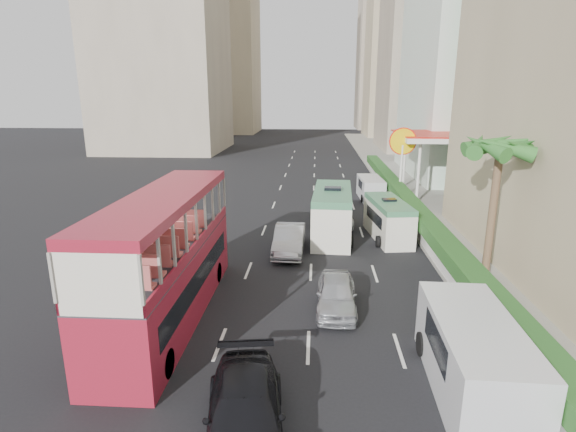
# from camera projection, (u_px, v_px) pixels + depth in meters

# --- Properties ---
(ground_plane) EXTENTS (200.00, 200.00, 0.00)m
(ground_plane) POSITION_uv_depth(u_px,v_px,m) (319.00, 320.00, 17.89)
(ground_plane) COLOR black
(ground_plane) RESTS_ON ground
(double_decker_bus) EXTENTS (2.50, 11.00, 5.06)m
(double_decker_bus) POSITION_uv_depth(u_px,v_px,m) (167.00, 257.00, 17.59)
(double_decker_bus) COLOR maroon
(double_decker_bus) RESTS_ON ground
(car_silver_lane_a) EXTENTS (1.69, 4.67, 1.53)m
(car_silver_lane_a) POSITION_uv_depth(u_px,v_px,m) (289.00, 252.00, 25.55)
(car_silver_lane_a) COLOR #B8BBBF
(car_silver_lane_a) RESTS_ON ground
(car_silver_lane_b) EXTENTS (1.76, 4.12, 1.39)m
(car_silver_lane_b) POSITION_uv_depth(u_px,v_px,m) (336.00, 309.00, 18.83)
(car_silver_lane_b) COLOR #B8BBBF
(car_silver_lane_b) RESTS_ON ground
(van_asset) EXTENTS (2.55, 4.83, 1.29)m
(van_asset) POSITION_uv_depth(u_px,v_px,m) (334.00, 225.00, 30.84)
(van_asset) COLOR silver
(van_asset) RESTS_ON ground
(minibus_near) EXTENTS (2.61, 6.88, 3.00)m
(minibus_near) POSITION_uv_depth(u_px,v_px,m) (332.00, 213.00, 28.04)
(minibus_near) COLOR silver
(minibus_near) RESTS_ON ground
(minibus_far) EXTENTS (2.48, 5.56, 2.38)m
(minibus_far) POSITION_uv_depth(u_px,v_px,m) (388.00, 220.00, 27.82)
(minibus_far) COLOR silver
(minibus_far) RESTS_ON ground
(panel_van_near) EXTENTS (2.46, 5.78, 2.29)m
(panel_van_near) POSITION_uv_depth(u_px,v_px,m) (473.00, 357.00, 13.40)
(panel_van_near) COLOR silver
(panel_van_near) RESTS_ON ground
(panel_van_far) EXTENTS (2.03, 4.58, 1.80)m
(panel_van_far) POSITION_uv_depth(u_px,v_px,m) (371.00, 188.00, 38.45)
(panel_van_far) COLOR silver
(panel_van_far) RESTS_ON ground
(sidewalk) EXTENTS (6.00, 120.00, 0.18)m
(sidewalk) POSITION_uv_depth(u_px,v_px,m) (416.00, 191.00, 41.40)
(sidewalk) COLOR #99968C
(sidewalk) RESTS_ON ground
(kerb_wall) EXTENTS (0.30, 44.00, 1.00)m
(kerb_wall) POSITION_uv_depth(u_px,v_px,m) (409.00, 215.00, 30.82)
(kerb_wall) COLOR silver
(kerb_wall) RESTS_ON sidewalk
(hedge) EXTENTS (1.10, 44.00, 0.70)m
(hedge) POSITION_uv_depth(u_px,v_px,m) (410.00, 203.00, 30.60)
(hedge) COLOR #2D6626
(hedge) RESTS_ON kerb_wall
(palm_tree) EXTENTS (0.36, 0.36, 6.40)m
(palm_tree) POSITION_uv_depth(u_px,v_px,m) (492.00, 216.00, 20.38)
(palm_tree) COLOR brown
(palm_tree) RESTS_ON sidewalk
(shell_station) EXTENTS (6.50, 8.00, 5.50)m
(shell_station) POSITION_uv_depth(u_px,v_px,m) (435.00, 165.00, 38.71)
(shell_station) COLOR silver
(shell_station) RESTS_ON ground
(tower_far_a) EXTENTS (14.00, 14.00, 44.00)m
(tower_far_a) POSITION_uv_depth(u_px,v_px,m) (404.00, 25.00, 90.03)
(tower_far_a) COLOR #BFAD89
(tower_far_a) RESTS_ON ground
(tower_far_b) EXTENTS (14.00, 14.00, 40.00)m
(tower_far_b) POSITION_uv_depth(u_px,v_px,m) (387.00, 47.00, 111.74)
(tower_far_b) COLOR tan
(tower_far_b) RESTS_ON ground
(tower_left_b) EXTENTS (16.00, 16.00, 46.00)m
(tower_left_b) POSITION_uv_depth(u_px,v_px,m) (220.00, 27.00, 99.82)
(tower_left_b) COLOR #BFAD89
(tower_left_b) RESTS_ON ground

